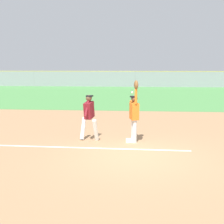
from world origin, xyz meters
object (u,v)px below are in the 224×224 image
Objects in this scene: fielder at (134,112)px; parked_car_silver at (121,80)px; first_base at (131,140)px; parked_car_green at (198,80)px; parked_car_black at (160,80)px; parked_car_tan at (86,80)px; baseball at (132,92)px; runner at (89,114)px; parked_car_red at (48,80)px.

fielder is 0.52× the size of parked_car_silver.
first_base is 31.50m from parked_car_green.
parked_car_black is (3.57, 30.28, -0.45)m from fielder.
baseball is at bearing -72.86° from parked_car_tan.
first_base is 5.14× the size of baseball.
baseball is at bearing -86.05° from parked_car_silver.
fielder is at bearing 7.66° from runner.
parked_car_green is (10.43, 30.16, -0.32)m from runner.
first_base is 0.08× the size of parked_car_red.
parked_car_tan and parked_car_green have the same top height.
parked_car_red is at bearing -174.68° from parked_car_tan.
runner is at bearing -75.71° from parked_car_tan.
baseball is 0.02× the size of parked_car_tan.
baseball is at bearing -72.70° from parked_car_red.
first_base is 0.09× the size of parked_car_green.
parked_car_silver is at bearing 93.68° from baseball.
fielder reaches higher than runner.
parked_car_red is at bearing -81.95° from fielder.
parked_car_red is at bearing 112.57° from baseball.
fielder is 30.49m from parked_car_black.
fielder is at bearing -104.13° from parked_car_green.
runner is at bearing -18.85° from fielder.
parked_car_black is at bearing 83.07° from first_base.
parked_car_tan is at bearing 102.90° from first_base.
parked_car_red is 16.13m from parked_car_black.
fielder is at bearing -28.93° from first_base.
runner is at bearing 177.69° from first_base.
fielder is 0.50× the size of parked_car_black.
parked_car_silver is 0.99× the size of parked_car_green.
runner is at bearing -107.08° from parked_car_green.
fielder is 30.83m from parked_car_tan.
parked_car_silver reaches higher than first_base.
parked_car_red is (-10.88, 29.81, -0.32)m from runner.
fielder is at bearing -85.88° from parked_car_silver.
parked_car_red is 21.32m from parked_car_green.
parked_car_tan is at bearing -4.21° from parked_car_red.
parked_car_black is at bearing 5.61° from parked_car_tan.
parked_car_tan is (-6.88, 30.10, -1.17)m from baseball.
baseball is at bearing 4.96° from runner.
parked_car_silver is at bearing -100.86° from fielder.
parked_car_silver is at bearing -176.72° from parked_car_green.
parked_car_black is (3.67, 30.22, 0.63)m from first_base.
parked_car_tan and parked_car_black have the same top height.
parked_car_black is (5.25, 30.16, -0.32)m from runner.
first_base is 32.37m from parked_car_red.
parked_car_red and parked_car_black have the same top height.
parked_car_red and parked_car_green have the same top height.
parked_car_green is at bearing 1.54° from parked_car_silver.
baseball reaches higher than parked_car_black.
baseball is 31.63m from parked_car_green.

